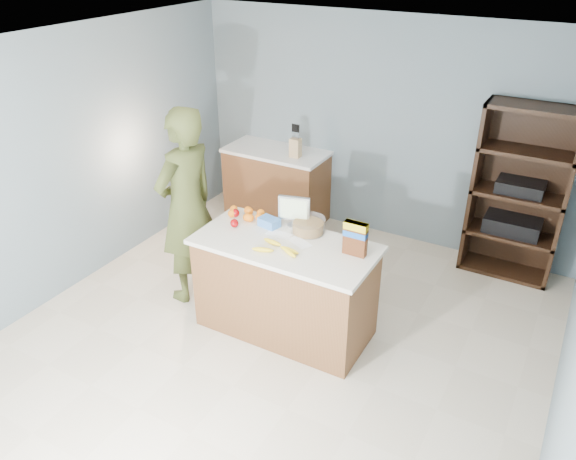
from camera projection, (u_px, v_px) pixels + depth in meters
The scene contains 15 objects.
floor at pixel (269, 347), 4.93m from camera, with size 4.50×5.00×0.02m, color beige.
walls at pixel (265, 172), 4.14m from camera, with size 4.52×5.02×2.51m.
counter_peninsula at pixel (285, 290), 4.96m from camera, with size 1.56×0.76×0.90m.
back_cabinet at pixel (277, 185), 6.92m from camera, with size 1.24×0.62×0.90m.
shelving_unit at pixel (519, 196), 5.65m from camera, with size 0.90×0.40×1.80m.
person at pixel (187, 207), 5.22m from camera, with size 0.70×0.46×1.91m, color #3D451E.
knife_block at pixel (295, 147), 6.45m from camera, with size 0.12×0.10×0.31m.
envelopes at pixel (289, 238), 4.80m from camera, with size 0.46×0.19×0.00m.
bananas at pixel (278, 248), 4.61m from camera, with size 0.40×0.23×0.04m.
apples at pixel (235, 218), 5.05m from camera, with size 0.18×0.25×0.07m.
oranges at pixel (248, 214), 5.12m from camera, with size 0.37×0.21×0.07m.
blue_carton at pixel (269, 222), 4.97m from camera, with size 0.18×0.12×0.08m, color blue.
salad_bowl at pixel (308, 226), 4.88m from camera, with size 0.30×0.30×0.13m.
tv at pixel (294, 210), 4.93m from camera, with size 0.28×0.12×0.28m.
cereal_box at pixel (355, 236), 4.49m from camera, with size 0.19×0.07×0.29m.
Camera 1 is at (2.03, -3.27, 3.24)m, focal length 35.00 mm.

